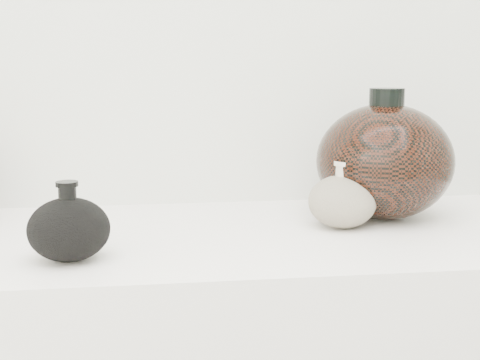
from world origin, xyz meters
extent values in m
cube|color=silver|center=(0.00, 1.21, 1.30)|extent=(3.00, 0.02, 2.60)
cube|color=white|center=(0.00, 0.95, 0.89)|extent=(1.20, 0.50, 0.03)
ellipsoid|color=black|center=(-0.22, 0.82, 0.95)|extent=(0.14, 0.14, 0.09)
cylinder|color=black|center=(-0.22, 0.82, 1.00)|extent=(0.03, 0.03, 0.03)
cylinder|color=black|center=(-0.22, 0.82, 1.01)|extent=(0.04, 0.04, 0.01)
ellipsoid|color=beige|center=(0.22, 0.96, 0.95)|extent=(0.13, 0.13, 0.09)
cylinder|color=beige|center=(0.22, 0.96, 1.00)|extent=(0.03, 0.03, 0.03)
cylinder|color=beige|center=(0.22, 0.96, 1.01)|extent=(0.03, 0.03, 0.01)
ellipsoid|color=black|center=(0.32, 1.02, 1.00)|extent=(0.31, 0.31, 0.21)
cylinder|color=black|center=(0.32, 1.02, 1.12)|extent=(0.08, 0.08, 0.04)
camera|label=1|loc=(-0.11, -0.13, 1.18)|focal=50.00mm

